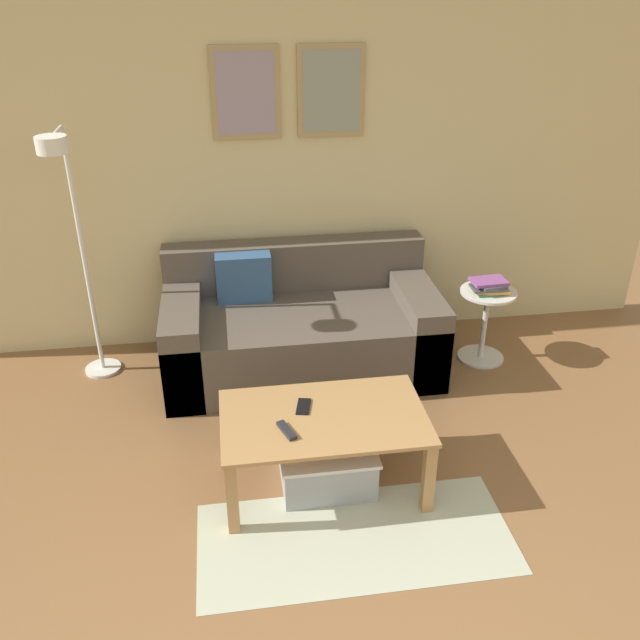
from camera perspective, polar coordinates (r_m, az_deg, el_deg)
The scene contains 10 objects.
wall_back at distance 4.58m, azimuth -4.51°, elevation 13.24°, with size 5.60×0.09×2.55m.
area_rug at distance 3.39m, azimuth 3.01°, elevation -17.86°, with size 1.49×0.66×0.01m, color #B2B79E.
couch at distance 4.51m, azimuth -1.70°, elevation -0.67°, with size 1.77×0.92×0.77m.
coffee_table at distance 3.45m, azimuth 0.31°, elevation -9.04°, with size 1.03×0.62×0.43m.
storage_bin at distance 3.62m, azimuth 0.50°, elevation -11.81°, with size 0.49×0.45×0.24m.
floor_lamp at distance 4.24m, azimuth -20.05°, elevation 7.08°, with size 0.23×0.50×1.63m.
side_table at distance 4.70m, azimuth 13.74°, elevation 0.14°, with size 0.37×0.37×0.51m.
book_stack at distance 4.58m, azimuth 14.08°, elevation 2.80°, with size 0.26×0.20×0.09m.
remote_control at distance 3.30m, azimuth -2.84°, elevation -9.27°, with size 0.04×0.15×0.02m, color #232328.
cell_phone at distance 3.47m, azimuth -1.40°, elevation -7.29°, with size 0.07×0.14×0.01m, color black.
Camera 1 is at (-0.31, -0.98, 2.43)m, focal length 38.00 mm.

